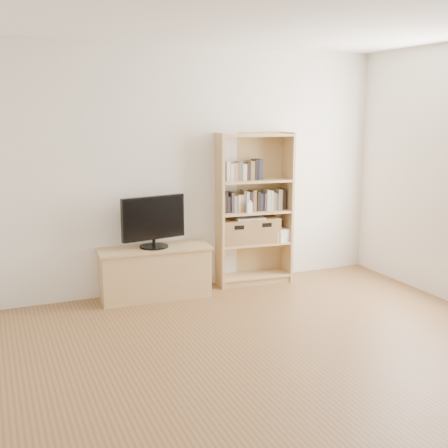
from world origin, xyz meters
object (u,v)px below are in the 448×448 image
basket_right (263,229)px  laptop (250,218)px  tv_stand (155,273)px  baby_monitor (249,208)px  bookshelf (254,209)px  television (153,222)px  basket_left (235,232)px

basket_right → laptop: (-0.16, 0.00, 0.14)m
tv_stand → baby_monitor: baby_monitor is taller
bookshelf → television: (-1.19, -0.06, -0.04)m
tv_stand → television: size_ratio=1.62×
bookshelf → laptop: bookshelf is taller
television → basket_right: size_ratio=2.05×
television → baby_monitor: television is taller
basket_left → laptop: 0.23m
basket_right → television: bearing=-170.9°
baby_monitor → basket_left: size_ratio=0.35×
tv_stand → baby_monitor: 1.26m
baby_monitor → basket_right: baby_monitor is taller
television → basket_right: 1.31m
basket_left → tv_stand: bearing=-171.0°
baby_monitor → basket_right: 0.35m
television → basket_left: bearing=-6.0°
tv_stand → basket_right: bearing=5.6°
basket_right → baby_monitor: bearing=-153.1°
basket_left → basket_right: (0.33, -0.03, 0.00)m
bookshelf → television: bearing=-172.6°
television → basket_right: television is taller
tv_stand → basket_left: basket_left is taller
tv_stand → bookshelf: (1.19, 0.06, 0.59)m
baby_monitor → bookshelf: bearing=44.6°
baby_monitor → laptop: 0.16m
bookshelf → basket_left: size_ratio=5.18×
bookshelf → basket_right: size_ratio=5.02×
laptop → tv_stand: bearing=-165.8°
bookshelf → baby_monitor: bookshelf is taller
tv_stand → baby_monitor: size_ratio=9.82×
basket_left → laptop: bearing=-3.3°
bookshelf → television: size_ratio=2.44×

